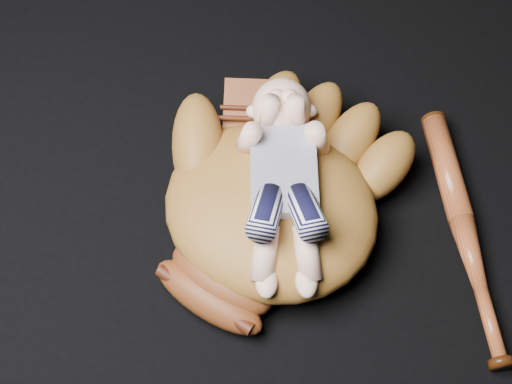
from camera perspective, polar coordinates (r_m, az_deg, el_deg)
baseball_glove at (r=1.37m, az=1.10°, el=-0.80°), size 0.66×0.70×0.17m
newborn_baby at (r=1.32m, az=2.09°, el=0.51°), size 0.26×0.43×0.16m
baseball_bat at (r=1.46m, az=14.97°, el=-2.93°), size 0.19×0.50×0.05m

